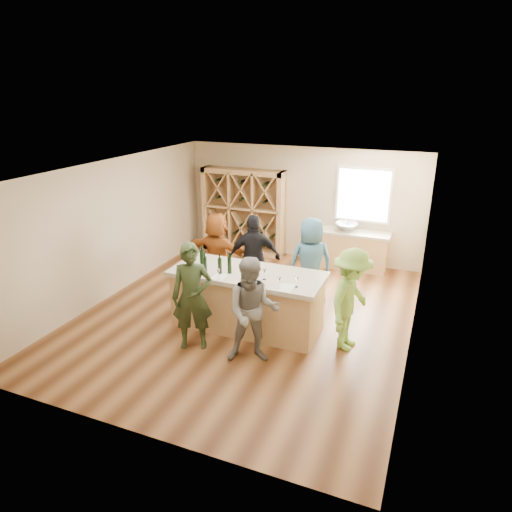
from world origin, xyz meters
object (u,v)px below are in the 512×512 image
at_px(tasting_counter_base, 247,302).
at_px(person_far_left, 218,252).
at_px(wine_bottle_e, 229,265).
at_px(person_server, 351,300).
at_px(wine_bottle_d, 220,266).
at_px(wine_rack, 243,212).
at_px(person_far_right, 310,263).
at_px(wine_bottle_a, 202,259).
at_px(sink, 346,227).
at_px(person_near_left, 192,297).
at_px(person_far_mid, 254,258).
at_px(person_near_right, 253,311).
at_px(wine_bottle_b, 205,264).

height_order(tasting_counter_base, person_far_left, person_far_left).
bearing_deg(tasting_counter_base, wine_bottle_e, -149.75).
xyz_separation_m(person_server, person_far_left, (-3.08, 1.30, -0.02)).
bearing_deg(person_far_left, wine_bottle_d, 125.64).
bearing_deg(wine_rack, person_far_right, -44.22).
bearing_deg(wine_bottle_a, tasting_counter_base, 7.17).
height_order(sink, person_far_right, person_far_right).
distance_m(wine_rack, person_near_left, 4.79).
height_order(wine_rack, person_far_mid, wine_rack).
relative_size(sink, person_near_right, 0.31).
relative_size(wine_bottle_a, person_far_right, 0.18).
xyz_separation_m(wine_bottle_a, person_far_left, (-0.40, 1.40, -0.39)).
bearing_deg(wine_bottle_d, wine_bottle_e, 30.50).
bearing_deg(person_server, tasting_counter_base, 100.80).
bearing_deg(wine_rack, sink, -1.49).
distance_m(wine_rack, person_near_right, 5.17).
relative_size(person_near_right, person_server, 0.99).
height_order(tasting_counter_base, person_server, person_server).
height_order(person_near_left, person_near_right, person_near_left).
bearing_deg(wine_bottle_b, person_far_mid, 75.94).
height_order(wine_bottle_a, person_far_right, person_far_right).
relative_size(wine_bottle_a, person_far_mid, 0.18).
relative_size(tasting_counter_base, person_far_left, 1.52).
relative_size(wine_bottle_d, person_far_mid, 0.16).
distance_m(person_server, person_far_right, 1.66).
distance_m(wine_bottle_a, person_near_left, 0.95).
relative_size(person_far_mid, person_far_left, 1.05).
xyz_separation_m(person_near_left, person_near_right, (1.08, -0.01, -0.05)).
relative_size(wine_rack, person_far_left, 1.29).
distance_m(wine_bottle_a, person_far_left, 1.51).
bearing_deg(person_near_right, wine_bottle_b, 128.13).
bearing_deg(wine_bottle_a, sink, 63.75).
bearing_deg(person_far_left, wine_bottle_a, 113.47).
bearing_deg(sink, wine_bottle_d, -110.15).
xyz_separation_m(sink, person_far_mid, (-1.36, -2.47, -0.12)).
xyz_separation_m(person_near_right, person_far_right, (0.28, 2.25, 0.03)).
xyz_separation_m(wine_bottle_a, wine_bottle_b, (0.13, -0.14, -0.03)).
xyz_separation_m(wine_rack, person_far_left, (0.45, -2.41, -0.25)).
relative_size(wine_rack, wine_bottle_a, 6.76).
bearing_deg(wine_bottle_d, tasting_counter_base, 30.34).
xyz_separation_m(wine_rack, tasting_counter_base, (1.69, -3.70, -0.60)).
relative_size(sink, wine_bottle_a, 1.66).
xyz_separation_m(wine_bottle_a, wine_bottle_d, (0.42, -0.14, -0.02)).
distance_m(wine_bottle_e, person_server, 2.14).
distance_m(sink, person_far_mid, 2.82).
bearing_deg(wine_bottle_a, person_far_mid, 69.03).
height_order(wine_bottle_b, person_far_mid, person_far_mid).
relative_size(sink, person_server, 0.31).
relative_size(wine_rack, person_near_left, 1.20).
bearing_deg(person_near_left, person_far_left, 83.02).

